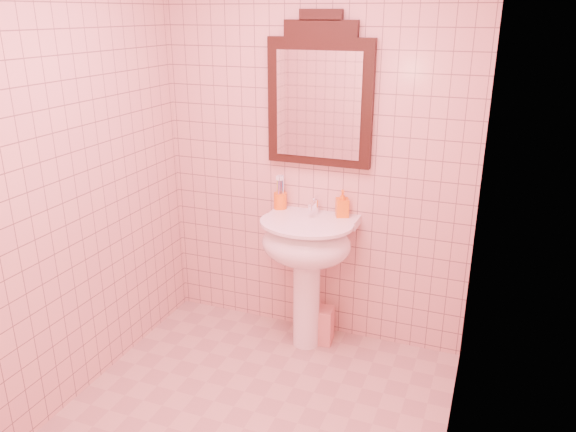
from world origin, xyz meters
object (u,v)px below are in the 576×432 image
at_px(mirror, 320,96).
at_px(towel, 318,324).
at_px(toothbrush_cup, 280,200).
at_px(soap_dispenser, 342,203).
at_px(pedestal_sink, 307,252).

xyz_separation_m(mirror, towel, (0.06, -0.13, -1.47)).
relative_size(mirror, towel, 3.72).
xyz_separation_m(mirror, toothbrush_cup, (-0.24, -0.04, -0.67)).
bearing_deg(towel, soap_dispenser, 39.26).
bearing_deg(towel, mirror, 113.92).
xyz_separation_m(toothbrush_cup, soap_dispenser, (0.41, -0.00, 0.03)).
bearing_deg(mirror, soap_dispenser, -12.78).
height_order(toothbrush_cup, soap_dispenser, toothbrush_cup).
xyz_separation_m(toothbrush_cup, towel, (0.30, -0.10, -0.80)).
distance_m(pedestal_sink, soap_dispenser, 0.37).
bearing_deg(soap_dispenser, mirror, 143.57).
relative_size(soap_dispenser, towel, 0.70).
distance_m(mirror, toothbrush_cup, 0.71).
height_order(mirror, toothbrush_cup, mirror).
bearing_deg(toothbrush_cup, mirror, 8.75).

